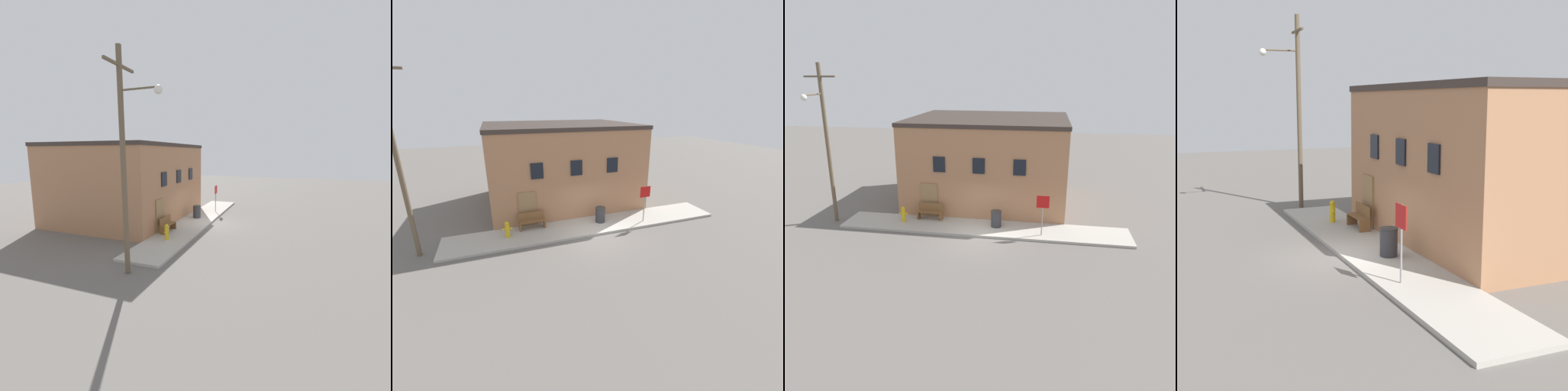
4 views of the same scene
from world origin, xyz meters
The scene contains 8 objects.
ground_plane centered at (0.00, 0.00, 0.00)m, with size 80.00×80.00×0.00m, color #66605B.
sidewalk centered at (0.00, 1.19, 0.07)m, with size 16.13×2.39×0.14m.
brick_building centered at (-0.42, 6.54, 2.85)m, with size 10.09×8.42×5.69m.
fire_hydrant centered at (-4.68, 1.27, 0.59)m, with size 0.49×0.23×0.91m.
stop_sign centered at (3.30, 0.62, 1.68)m, with size 0.66×0.06×2.21m.
bench centered at (-3.26, 1.93, 0.60)m, with size 1.47×0.44×0.95m.
trash_bin centered at (0.75, 1.40, 0.61)m, with size 0.60×0.60×0.93m.
utility_pole centered at (-8.82, 0.92, 4.87)m, with size 1.80×1.89×8.97m.
Camera 3 is at (3.29, -18.45, 8.39)m, focal length 35.00 mm.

